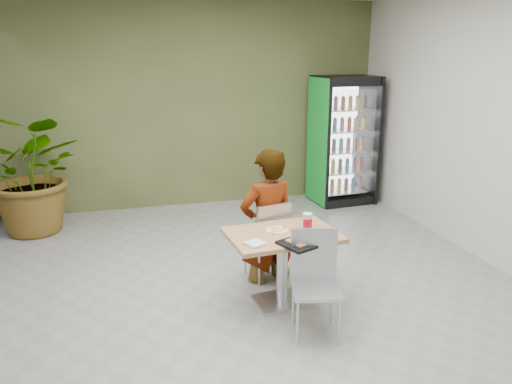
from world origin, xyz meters
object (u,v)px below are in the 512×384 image
Objects in this scene: seated_woman at (267,229)px; soda_cup at (307,222)px; dining_table at (282,253)px; chair_far at (270,235)px; cafeteria_tray at (305,242)px; chair_near at (315,274)px; potted_plant at (35,173)px; beverage_fridge at (343,140)px.

soda_cup is (0.24, -0.55, 0.25)m from seated_woman.
soda_cup is at bearing 6.51° from dining_table.
chair_far is 2.01× the size of cafeteria_tray.
seated_woman is at bearing 108.91° from chair_near.
potted_plant reaches higher than cafeteria_tray.
dining_table is 1.23× the size of chair_far.
soda_cup is (0.26, 0.03, 0.29)m from dining_table.
cafeteria_tray is (-0.02, 0.22, 0.22)m from chair_near.
beverage_fridge is (1.93, 3.37, 0.26)m from cafeteria_tray.
seated_woman is 10.70× the size of soda_cup.
seated_woman is at bearing 113.64° from soda_cup.
seated_woman is at bearing -77.22° from chair_far.
beverage_fridge is at bearing 59.59° from soda_cup.
chair_near is 0.46× the size of beverage_fridge.
chair_far is 0.89m from cafeteria_tray.
potted_plant is (-2.70, 3.15, 0.07)m from cafeteria_tray.
potted_plant is at bearing -52.90° from chair_far.
cafeteria_tray is (-0.15, -0.34, -0.07)m from soda_cup.
chair_near is at bearing -103.77° from soda_cup.
dining_table is at bearing -47.64° from potted_plant.
cafeteria_tray is (0.07, -0.85, 0.24)m from chair_far.
seated_woman is (-0.11, 1.11, 0.03)m from chair_near.
chair_near is at bearing -85.66° from cafeteria_tray.
chair_near reaches higher than cafeteria_tray.
chair_far is at bearing 94.77° from cafeteria_tray.
chair_far is 0.64m from soda_cup.
seated_woman reaches higher than dining_table.
dining_table is at bearing 117.09° from chair_near.
chair_far is 0.07m from seated_woman.
chair_far is at bearing 113.56° from soda_cup.
seated_woman is 3.46m from potted_plant.
cafeteria_tray is (0.09, -0.89, 0.18)m from seated_woman.
seated_woman is 3.23m from beverage_fridge.
chair_far is 3.26m from beverage_fridge.
dining_table is at bearing 76.15° from seated_woman.
soda_cup is 0.08× the size of beverage_fridge.
seated_woman is at bearing -133.64° from beverage_fridge.
beverage_fridge is 1.23× the size of potted_plant.
soda_cup is (0.22, -0.51, 0.31)m from chair_far.
soda_cup is at bearing 89.65° from chair_near.
seated_woman is 0.86× the size of beverage_fridge.
chair_far is 0.44× the size of beverage_fridge.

